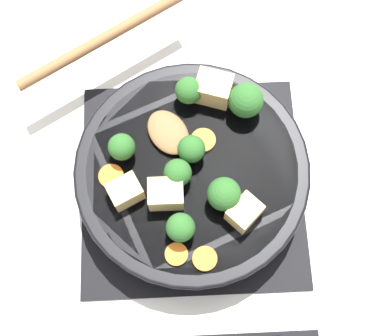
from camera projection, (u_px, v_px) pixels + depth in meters
ground_plane at (192, 185)px, 0.76m from camera, size 2.40×2.40×0.00m
front_burner_grate at (192, 182)px, 0.75m from camera, size 0.31×0.31×0.03m
skillet_pan at (192, 175)px, 0.71m from camera, size 0.31×0.40×0.05m
wooden_spoon at (128, 75)px, 0.72m from camera, size 0.24×0.26×0.02m
tofu_cube_center_large at (213, 89)px, 0.70m from camera, size 0.06×0.05×0.04m
tofu_cube_near_handle at (244, 213)px, 0.65m from camera, size 0.05×0.05×0.03m
tofu_cube_east_chunk at (166, 194)px, 0.66m from camera, size 0.04×0.03×0.03m
tofu_cube_west_chunk at (125, 192)px, 0.66m from camera, size 0.05×0.05×0.03m
broccoli_floret_near_spoon at (194, 149)px, 0.67m from camera, size 0.04×0.04×0.04m
broccoli_floret_center_top at (246, 101)px, 0.69m from camera, size 0.05×0.05×0.05m
broccoli_floret_east_rim at (178, 173)px, 0.66m from camera, size 0.04×0.04×0.04m
broccoli_floret_west_rim at (181, 228)px, 0.64m from camera, size 0.04×0.04×0.04m
broccoli_floret_north_edge at (122, 147)px, 0.67m from camera, size 0.03×0.03×0.04m
broccoli_floret_south_cluster at (186, 91)px, 0.70m from camera, size 0.04×0.04×0.04m
broccoli_floret_mid_floret at (224, 194)px, 0.65m from camera, size 0.04×0.04×0.05m
carrot_slice_orange_thin at (203, 140)px, 0.70m from camera, size 0.03×0.03×0.01m
carrot_slice_near_center at (205, 259)px, 0.65m from camera, size 0.03×0.03×0.01m
carrot_slice_edge_slice at (111, 176)px, 0.68m from camera, size 0.03×0.03×0.01m
carrot_slice_under_broccoli at (176, 254)px, 0.65m from camera, size 0.03×0.03×0.01m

